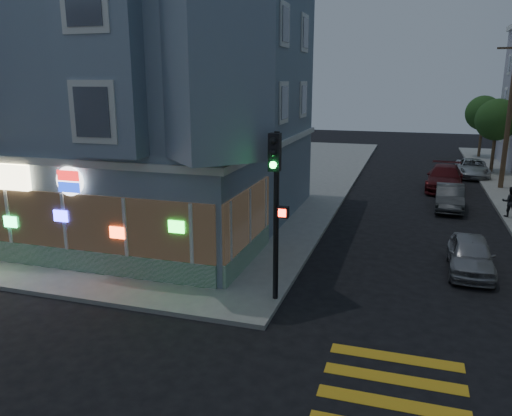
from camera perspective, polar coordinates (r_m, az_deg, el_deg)
The scene contains 12 objects.
ground at distance 13.63m, azimuth -14.21°, elevation -15.46°, with size 120.00×120.00×0.00m, color black.
sidewalk_nw at distance 39.10m, azimuth -13.68°, elevation 4.22°, with size 33.00×42.00×0.15m, color gray.
corner_building at distance 24.39m, azimuth -13.72°, elevation 11.94°, with size 14.60×14.60×11.40m.
utility_pole at distance 34.44m, azimuth 27.00°, elevation 9.69°, with size 2.20×0.30×9.00m.
street_tree_near at distance 40.44m, azimuth 25.82°, elevation 9.06°, with size 3.00×3.00×5.30m.
street_tree_far at distance 48.36m, azimuth 24.54°, elevation 9.83°, with size 3.00×3.00×5.30m.
pedestrian_a at distance 27.50m, azimuth 27.04°, elevation 0.64°, with size 0.73×0.57×1.51m, color black.
parked_car_a at distance 19.45m, azimuth 23.33°, elevation -4.93°, with size 1.52×3.79×1.29m, color #93959A.
parked_car_b at distance 28.42m, azimuth 21.24°, elevation 1.14°, with size 1.39×3.99×1.31m, color #383B3E.
parked_car_c at distance 33.49m, azimuth 20.76°, elevation 3.23°, with size 2.12×5.21×1.51m, color #541316.
parked_car_d at distance 38.80m, azimuth 23.47°, elevation 4.20°, with size 2.11×4.57×1.27m, color #B0B6BB.
traffic_signal at distance 14.46m, azimuth 2.29°, elevation 2.13°, with size 0.59×0.57×5.13m.
Camera 1 is at (6.50, -9.95, 6.67)m, focal length 35.00 mm.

